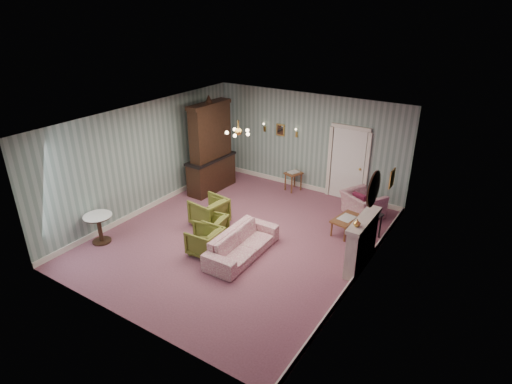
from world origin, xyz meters
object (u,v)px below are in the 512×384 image
Objects in this scene: olive_chair_a at (205,240)px; fireplace at (362,243)px; coffee_table at (346,226)px; olive_chair_c at (209,210)px; side_table_black at (370,226)px; dresser at (210,145)px; olive_chair_b at (211,227)px; wingback_chair at (363,200)px; sofa_chintz at (242,240)px; pedestal_table at (100,229)px.

fireplace is at bearing 112.09° from olive_chair_a.
olive_chair_a is 3.48m from coffee_table.
olive_chair_c is 1.25× the size of side_table_black.
dresser is 3.36× the size of coffee_table.
olive_chair_a is 1.06× the size of olive_chair_b.
olive_chair_a reaches higher than olive_chair_b.
olive_chair_c is (-0.77, 1.11, 0.05)m from olive_chair_a.
wingback_chair reaches higher than side_table_black.
dresser is (-2.82, 2.50, 1.01)m from sofa_chintz.
coffee_table is at bearing 118.95° from wingback_chair.
coffee_table is at bearing 36.71° from pedestal_table.
fireplace reaches higher than side_table_black.
sofa_chintz reaches higher than olive_chair_b.
sofa_chintz is 0.72× the size of dresser.
dresser reaches higher than olive_chair_b.
fireplace is 1.44m from coffee_table.
dresser is at bearing 177.41° from side_table_black.
fireplace is at bearing -67.78° from sofa_chintz.
dresser reaches higher than wingback_chair.
wingback_chair reaches higher than sofa_chintz.
olive_chair_c is 0.58× the size of fireplace.
coffee_table is 1.30× the size of side_table_black.
olive_chair_b is 0.79× the size of coffee_table.
sofa_chintz is at bearing 23.24° from pedestal_table.
dresser reaches higher than olive_chair_c.
coffee_table is (0.00, -1.15, -0.22)m from wingback_chair.
fireplace reaches higher than pedestal_table.
dresser is (-1.32, 1.78, 1.00)m from olive_chair_c.
olive_chair_c reaches higher than olive_chair_b.
olive_chair_a is 0.71× the size of wingback_chair.
wingback_chair is at bearing 44.68° from pedestal_table.
side_table_black is (-0.21, 1.25, -0.26)m from fireplace.
fireplace is (2.37, 1.02, 0.19)m from sofa_chintz.
olive_chair_b is 0.47× the size of fireplace.
side_table_black is at bearing 99.54° from fireplace.
dresser is 4.36× the size of side_table_black.
fireplace is at bearing 101.57° from olive_chair_c.
olive_chair_c is 0.81× the size of wingback_chair.
wingback_chair is 1.38× the size of pedestal_table.
olive_chair_a is at bearing 41.79° from olive_chair_c.
wingback_chair is (3.09, 2.61, 0.03)m from olive_chair_c.
coffee_table is at bearing 122.39° from olive_chair_c.
coffee_table is at bearing -171.07° from side_table_black.
wingback_chair is (1.59, 3.33, 0.04)m from sofa_chintz.
pedestal_table is at bearing 112.16° from sofa_chintz.
olive_chair_b is 3.12m from dresser.
pedestal_table is at bearing -143.29° from coffee_table.
wingback_chair is (2.32, 3.72, 0.08)m from olive_chair_a.
olive_chair_b is at bearing -146.81° from side_table_black.
wingback_chair is 1.17m from coffee_table.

